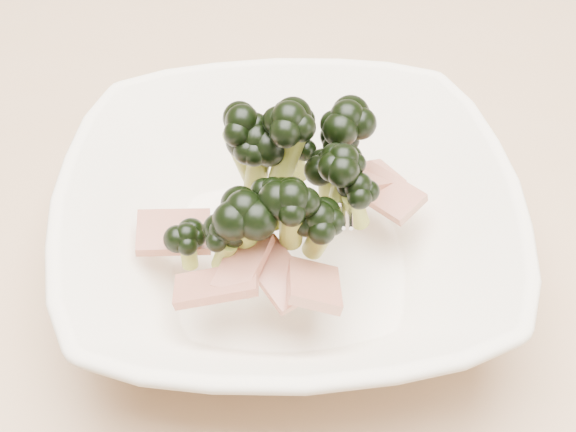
# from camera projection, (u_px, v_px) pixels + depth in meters

# --- Properties ---
(dining_table) EXTENTS (1.20, 0.80, 0.75)m
(dining_table) POSITION_uv_depth(u_px,v_px,m) (255.00, 278.00, 0.70)
(dining_table) COLOR tan
(dining_table) RESTS_ON ground
(broccoli_dish) EXTENTS (0.38, 0.38, 0.14)m
(broccoli_dish) POSITION_uv_depth(u_px,v_px,m) (288.00, 223.00, 0.55)
(broccoli_dish) COLOR white
(broccoli_dish) RESTS_ON dining_table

